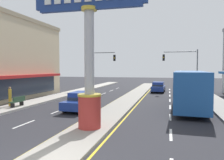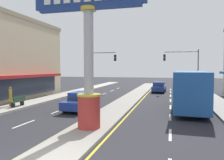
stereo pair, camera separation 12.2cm
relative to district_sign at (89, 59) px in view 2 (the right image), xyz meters
name	(u,v)px [view 2 (the right image)]	position (x,y,z in m)	size (l,w,h in m)	color
median_strip	(130,98)	(0.00, 13.49, -4.00)	(2.36, 52.00, 0.14)	gray
sidewalk_left	(52,98)	(-8.95, 11.49, -3.98)	(2.34, 60.00, 0.18)	#ADA89E
sidewalk_right	(218,104)	(8.95, 11.49, -3.98)	(2.34, 60.00, 0.18)	#ADA89E
lane_markings	(128,101)	(0.00, 12.14, -4.07)	(9.10, 52.00, 0.01)	silver
district_sign	(89,59)	(0.00, 0.00, 0.00)	(6.49, 1.34, 8.08)	#B7332D
traffic_light_left_side	(97,64)	(-6.42, 20.73, 0.18)	(4.86, 0.46, 6.20)	slate
traffic_light_right_side	(185,63)	(6.42, 21.64, 0.18)	(4.86, 0.46, 6.20)	slate
sedan_near_right_lane	(81,101)	(-2.83, 5.66, -3.28)	(1.90, 4.33, 1.53)	navy
sedan_far_right_lane	(159,87)	(2.83, 21.79, -3.28)	(1.97, 4.37, 1.53)	navy
bus_near_left_lane	(190,87)	(6.13, 9.06, -2.20)	(3.04, 11.30, 3.26)	#1E5199
street_bench	(18,101)	(-8.51, 5.01, -3.42)	(0.48, 1.60, 0.88)	#2D4C33
pedestrian_near_kerb	(10,95)	(-9.23, 4.92, -2.91)	(0.44, 0.43, 1.72)	gold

